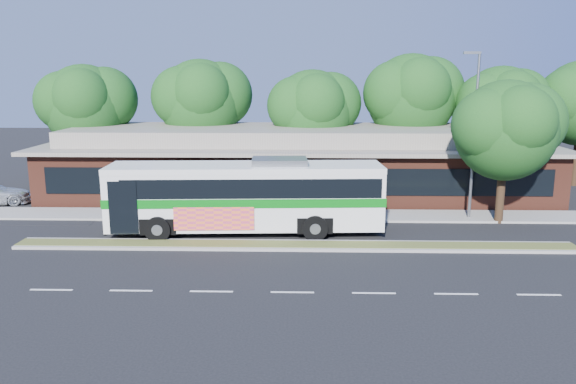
% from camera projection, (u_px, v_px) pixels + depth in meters
% --- Properties ---
extents(ground, '(120.00, 120.00, 0.00)m').
position_uv_depth(ground, '(294.00, 251.00, 25.57)').
color(ground, black).
rests_on(ground, ground).
extents(median_strip, '(26.00, 1.10, 0.15)m').
position_uv_depth(median_strip, '(295.00, 245.00, 26.14)').
color(median_strip, '#4C5825').
rests_on(median_strip, ground).
extents(sidewalk, '(44.00, 2.60, 0.12)m').
position_uv_depth(sidewalk, '(296.00, 215.00, 31.82)').
color(sidewalk, gray).
rests_on(sidewalk, ground).
extents(parking_lot, '(14.00, 12.00, 0.01)m').
position_uv_depth(parking_lot, '(16.00, 200.00, 35.83)').
color(parking_lot, black).
rests_on(parking_lot, ground).
extents(plaza_building, '(33.20, 11.20, 4.45)m').
position_uv_depth(plaza_building, '(298.00, 162.00, 37.85)').
color(plaza_building, '#56271B').
rests_on(plaza_building, ground).
extents(lamp_post, '(0.93, 0.18, 9.07)m').
position_uv_depth(lamp_post, '(474.00, 131.00, 30.19)').
color(lamp_post, slate).
rests_on(lamp_post, ground).
extents(tree_bg_a, '(6.47, 5.80, 8.63)m').
position_uv_depth(tree_bg_a, '(92.00, 104.00, 39.57)').
color(tree_bg_a, black).
rests_on(tree_bg_a, ground).
extents(tree_bg_b, '(6.69, 6.00, 9.00)m').
position_uv_depth(tree_bg_b, '(207.00, 99.00, 40.29)').
color(tree_bg_b, black).
rests_on(tree_bg_b, ground).
extents(tree_bg_c, '(6.24, 5.60, 8.26)m').
position_uv_depth(tree_bg_c, '(318.00, 108.00, 39.20)').
color(tree_bg_c, black).
rests_on(tree_bg_c, ground).
extents(tree_bg_d, '(6.91, 6.20, 9.37)m').
position_uv_depth(tree_bg_d, '(417.00, 96.00, 39.84)').
color(tree_bg_d, black).
rests_on(tree_bg_d, ground).
extents(tree_bg_e, '(6.47, 5.80, 8.50)m').
position_uv_depth(tree_bg_e, '(506.00, 106.00, 38.83)').
color(tree_bg_e, black).
rests_on(tree_bg_e, ground).
extents(transit_bus, '(13.75, 3.69, 3.82)m').
position_uv_depth(transit_bus, '(247.00, 192.00, 28.05)').
color(transit_bus, silver).
rests_on(transit_bus, ground).
extents(sidewalk_tree, '(5.90, 5.29, 7.65)m').
position_uv_depth(sidewalk_tree, '(512.00, 128.00, 29.53)').
color(sidewalk_tree, black).
rests_on(sidewalk_tree, ground).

